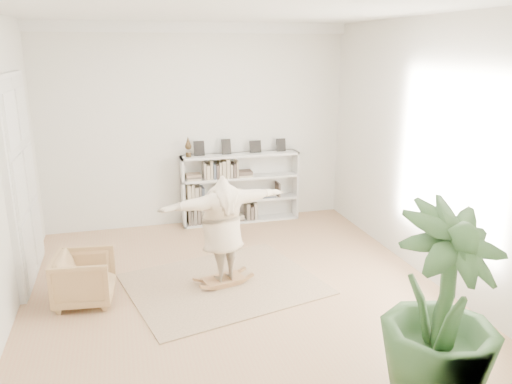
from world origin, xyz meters
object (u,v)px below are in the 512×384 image
Objects in this scene: armchair at (85,278)px; bookshelf at (240,189)px; person at (222,225)px; houseplant at (442,309)px; rocker_board at (224,280)px.

bookshelf is at bearing -39.95° from armchair.
houseplant is at bearing 103.14° from person.
person is at bearing -13.31° from rocker_board.
armchair is 1.89m from person.
houseplant is (1.41, -2.83, 0.87)m from rocker_board.
armchair is 0.40× the size of person.
rocker_board is at bearing -13.31° from person.
rocker_board is (-0.86, -2.54, -0.56)m from bookshelf.
rocker_board is 0.33× the size of houseplant.
rocker_board is at bearing 116.45° from houseplant.
bookshelf is 3.58× the size of rocker_board.
armchair is at bearing -13.23° from person.
bookshelf is 1.17× the size of houseplant.
houseplant is at bearing -84.16° from bookshelf.
houseplant is (0.55, -5.37, 0.31)m from bookshelf.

